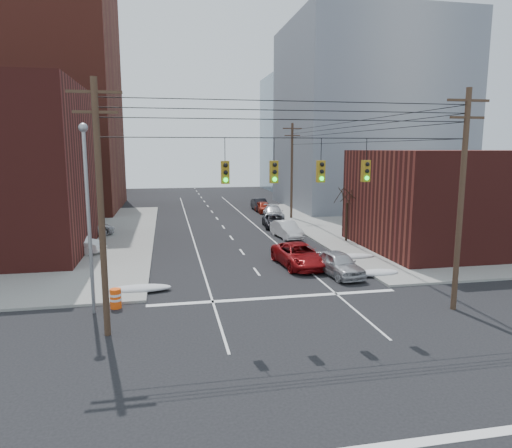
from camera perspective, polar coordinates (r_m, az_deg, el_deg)
name	(u,v)px	position (r m, az deg, el deg)	size (l,w,h in m)	color
ground	(313,347)	(19.68, 7.15, -15.06)	(160.00, 160.00, 0.00)	black
sidewalk_ne	(471,223)	(55.42, 25.24, 0.14)	(40.00, 40.00, 0.15)	gray
building_brick_tall	(18,94)	(67.84, -27.60, 14.17)	(24.00, 20.00, 30.00)	maroon
building_brick_far	(54,160)	(93.23, -23.90, 7.29)	(22.00, 18.00, 12.00)	#501B18
building_office	(366,117)	(67.14, 13.64, 12.87)	(22.00, 20.00, 25.00)	gray
building_glass	(319,134)	(91.97, 7.88, 11.10)	(20.00, 18.00, 22.00)	gray
building_storefront	(464,200)	(40.85, 24.51, 2.75)	(16.00, 12.00, 8.00)	#501B18
utility_pole_left	(101,205)	(20.30, -18.85, 2.27)	(2.20, 0.28, 11.00)	#473323
utility_pole_right	(461,197)	(24.66, 24.28, 3.12)	(2.20, 0.28, 11.00)	#473323
utility_pole_far	(292,169)	(52.99, 4.50, 6.83)	(2.20, 0.28, 11.00)	#473323
traffic_signals	(298,170)	(20.81, 5.23, 6.72)	(17.00, 0.42, 2.02)	black
street_light	(88,203)	(23.42, -20.30, 2.47)	(0.44, 0.44, 9.32)	gray
bare_tree	(347,216)	(40.45, 11.26, 0.96)	(2.09, 2.20, 4.93)	black
snow_nw	(140,288)	(27.21, -14.26, -7.82)	(3.50, 1.08, 0.42)	silver
snow_ne	(376,273)	(30.61, 14.82, -5.91)	(3.00, 1.08, 0.42)	silver
snow_east_far	(349,257)	(34.57, 11.57, -4.03)	(4.00, 1.08, 0.42)	silver
red_pickup	(299,255)	(31.99, 5.41, -3.91)	(2.62, 5.69, 1.58)	maroon
parked_car_a	(339,264)	(30.05, 10.28, -4.90)	(1.86, 4.62, 1.57)	#AEAFB3
parked_car_b	(287,230)	(42.07, 3.84, -0.70)	(1.63, 4.67, 1.54)	silver
parked_car_c	(275,221)	(47.49, 2.33, 0.35)	(2.21, 4.79, 1.33)	black
parked_car_d	(273,213)	(53.12, 2.19, 1.43)	(2.17, 5.33, 1.55)	#B0B1B5
parked_car_e	(263,207)	(58.47, 0.94, 2.12)	(1.71, 4.24, 1.44)	maroon
parked_car_f	(260,204)	(60.83, 0.46, 2.46)	(1.65, 4.74, 1.56)	black
lot_car_a	(76,244)	(37.93, -21.54, -2.32)	(1.50, 4.29, 1.41)	white
lot_car_b	(84,228)	(44.79, -20.73, -0.49)	(2.52, 5.47, 1.52)	#B7B8BC
lot_car_c	(42,232)	(44.41, -25.17, -0.97)	(1.89, 4.66, 1.35)	black
lot_car_d	(32,224)	(49.48, -26.16, 0.01)	(1.73, 4.30, 1.47)	silver
construction_barrel	(116,298)	(24.83, -17.15, -8.86)	(0.70, 0.70, 1.02)	#FF4F0D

